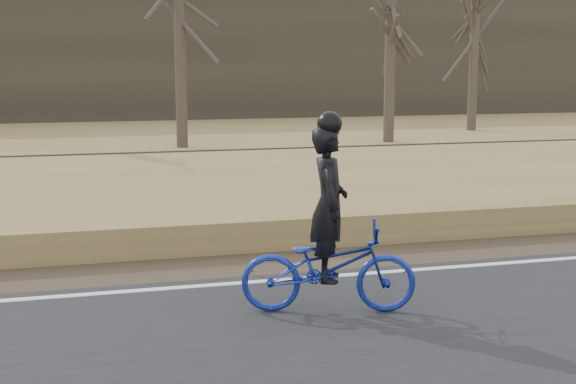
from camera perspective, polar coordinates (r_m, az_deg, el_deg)
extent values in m
cube|color=#383328|center=(39.06, -19.82, 9.21)|extent=(120.00, 4.00, 6.00)
imported|color=navy|center=(8.56, 2.89, -5.35)|extent=(1.96, 1.13, 0.97)
imported|color=black|center=(8.41, 2.93, -0.85)|extent=(0.54, 0.68, 1.64)
sphere|color=black|center=(8.30, 2.98, 4.86)|extent=(0.26, 0.26, 0.26)
cylinder|color=#483E35|center=(25.52, -7.70, 11.63)|extent=(0.36, 0.36, 7.54)
cylinder|color=#483E35|center=(27.22, 7.28, 10.26)|extent=(0.36, 0.36, 6.38)
cylinder|color=#483E35|center=(32.39, 13.14, 11.09)|extent=(0.36, 0.36, 7.69)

